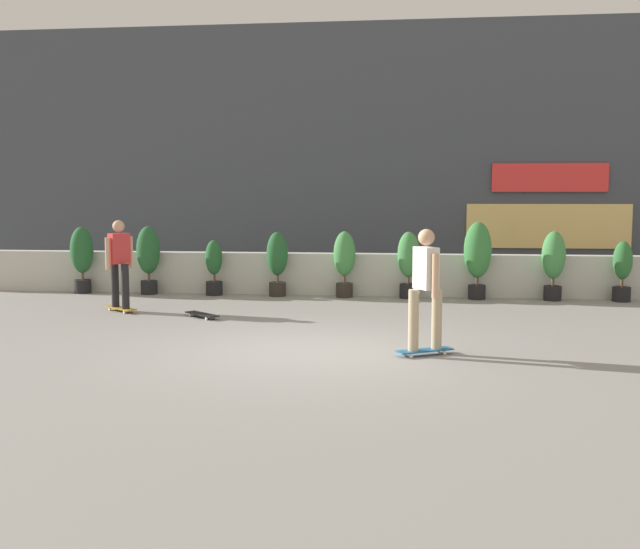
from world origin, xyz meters
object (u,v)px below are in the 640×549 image
object	(u,v)px
potted_plant_0	(82,255)
potted_plant_3	(277,260)
potted_plant_4	(344,260)
potted_plant_5	(408,260)
potted_plant_8	(622,269)
potted_plant_2	(214,266)
skater_mid_plaza	(119,261)
potted_plant_7	(553,261)
potted_plant_6	(478,254)
skateboard_aside	(202,314)
skater_far_right	(426,286)
potted_plant_1	(148,255)

from	to	relation	value
potted_plant_0	potted_plant_3	bearing A→B (deg)	0.00
potted_plant_4	potted_plant_5	bearing A→B (deg)	0.00
potted_plant_8	potted_plant_3	bearing A→B (deg)	-180.00
potted_plant_2	skater_mid_plaza	bearing A→B (deg)	-114.02
potted_plant_3	potted_plant_7	bearing A→B (deg)	-0.00
potted_plant_4	potted_plant_6	xyz separation A→B (m)	(2.77, 0.00, 0.15)
potted_plant_8	skateboard_aside	xyz separation A→B (m)	(-7.92, -3.02, -0.60)
potted_plant_3	skater_far_right	bearing A→B (deg)	-62.20
potted_plant_2	potted_plant_4	world-z (taller)	potted_plant_4
potted_plant_3	potted_plant_4	size ratio (longest dim) A/B	0.99
potted_plant_0	potted_plant_6	size ratio (longest dim) A/B	0.91
potted_plant_5	potted_plant_4	bearing A→B (deg)	180.00
potted_plant_5	potted_plant_7	xyz separation A→B (m)	(2.95, 0.00, 0.02)
potted_plant_2	potted_plant_6	world-z (taller)	potted_plant_6
skater_mid_plaza	potted_plant_6	bearing A→B (deg)	20.47
potted_plant_0	skater_far_right	world-z (taller)	skater_far_right
potted_plant_7	skater_mid_plaza	distance (m)	8.62
potted_plant_4	skater_far_right	size ratio (longest dim) A/B	0.83
potted_plant_5	skater_mid_plaza	xyz separation A→B (m)	(-5.29, -2.51, 0.14)
potted_plant_7	skater_mid_plaza	bearing A→B (deg)	-163.09
skater_mid_plaza	potted_plant_3	bearing A→B (deg)	45.00
potted_plant_5	potted_plant_3	bearing A→B (deg)	180.00
potted_plant_6	skater_far_right	xyz separation A→B (m)	(-1.20, -5.71, -0.01)
potted_plant_2	potted_plant_7	distance (m)	7.13
potted_plant_4	skateboard_aside	size ratio (longest dim) A/B	1.90
potted_plant_5	potted_plant_7	bearing A→B (deg)	0.00
potted_plant_8	skater_mid_plaza	bearing A→B (deg)	-165.38
potted_plant_5	skater_far_right	xyz separation A→B (m)	(0.23, -5.71, 0.14)
potted_plant_3	skater_far_right	xyz separation A→B (m)	(3.01, -5.71, 0.16)
potted_plant_2	potted_plant_6	bearing A→B (deg)	-0.00
potted_plant_7	skater_mid_plaza	xyz separation A→B (m)	(-8.25, -2.51, 0.12)
potted_plant_6	skateboard_aside	world-z (taller)	potted_plant_6
skateboard_aside	skater_mid_plaza	bearing A→B (deg)	163.18
potted_plant_1	skateboard_aside	size ratio (longest dim) A/B	2.02
potted_plant_8	potted_plant_2	bearing A→B (deg)	180.00
potted_plant_2	potted_plant_7	bearing A→B (deg)	-0.00
potted_plant_2	skater_mid_plaza	distance (m)	2.76
potted_plant_3	potted_plant_7	xyz separation A→B (m)	(5.74, -0.00, 0.03)
potted_plant_3	potted_plant_6	bearing A→B (deg)	0.00
potted_plant_4	potted_plant_8	bearing A→B (deg)	0.00
potted_plant_3	potted_plant_4	world-z (taller)	potted_plant_4
potted_plant_0	skater_mid_plaza	world-z (taller)	skater_mid_plaza
skater_far_right	skater_mid_plaza	xyz separation A→B (m)	(-5.52, 3.21, 0.00)
skater_far_right	potted_plant_5	bearing A→B (deg)	92.26
potted_plant_6	potted_plant_8	bearing A→B (deg)	0.00
potted_plant_7	skateboard_aside	distance (m)	7.26
skateboard_aside	potted_plant_5	bearing A→B (deg)	39.94
potted_plant_4	skater_mid_plaza	distance (m)	4.68
skater_far_right	skater_mid_plaza	distance (m)	6.38
potted_plant_3	skater_far_right	distance (m)	6.46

